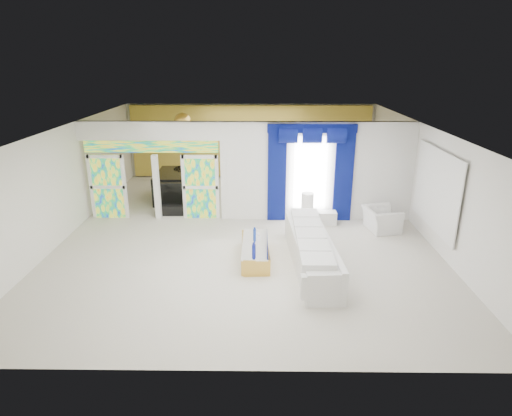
{
  "coord_description": "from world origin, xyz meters",
  "views": [
    {
      "loc": [
        0.43,
        -11.69,
        4.76
      ],
      "look_at": [
        0.3,
        -1.2,
        1.1
      ],
      "focal_mm": 30.38,
      "sensor_mm": 36.0,
      "label": 1
    }
  ],
  "objects_px": {
    "white_sofa": "(311,251)",
    "console_table": "(317,218)",
    "coffee_table": "(255,251)",
    "grand_piano": "(179,186)",
    "armchair": "(381,219)"
  },
  "relations": [
    {
      "from": "coffee_table",
      "to": "grand_piano",
      "type": "relative_size",
      "value": 0.97
    },
    {
      "from": "coffee_table",
      "to": "grand_piano",
      "type": "distance_m",
      "value": 5.56
    },
    {
      "from": "coffee_table",
      "to": "armchair",
      "type": "relative_size",
      "value": 1.83
    },
    {
      "from": "console_table",
      "to": "armchair",
      "type": "height_order",
      "value": "armchair"
    },
    {
      "from": "armchair",
      "to": "white_sofa",
      "type": "bearing_deg",
      "value": 124.58
    },
    {
      "from": "white_sofa",
      "to": "grand_piano",
      "type": "relative_size",
      "value": 1.99
    },
    {
      "from": "armchair",
      "to": "console_table",
      "type": "bearing_deg",
      "value": 64.87
    },
    {
      "from": "white_sofa",
      "to": "console_table",
      "type": "height_order",
      "value": "white_sofa"
    },
    {
      "from": "white_sofa",
      "to": "armchair",
      "type": "distance_m",
      "value": 3.22
    },
    {
      "from": "white_sofa",
      "to": "grand_piano",
      "type": "distance_m",
      "value": 6.57
    },
    {
      "from": "white_sofa",
      "to": "coffee_table",
      "type": "height_order",
      "value": "white_sofa"
    },
    {
      "from": "coffee_table",
      "to": "armchair",
      "type": "bearing_deg",
      "value": 28.59
    },
    {
      "from": "console_table",
      "to": "grand_piano",
      "type": "xyz_separation_m",
      "value": [
        -4.58,
        2.37,
        0.29
      ]
    },
    {
      "from": "armchair",
      "to": "grand_piano",
      "type": "distance_m",
      "value": 6.99
    },
    {
      "from": "white_sofa",
      "to": "armchair",
      "type": "xyz_separation_m",
      "value": [
        2.28,
        2.28,
        -0.03
      ]
    }
  ]
}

